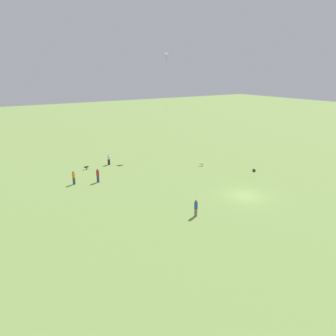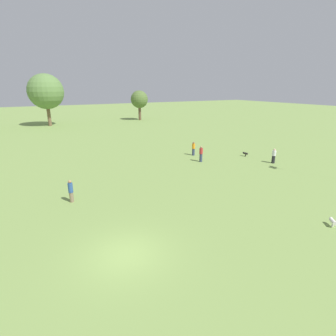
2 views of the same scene
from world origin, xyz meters
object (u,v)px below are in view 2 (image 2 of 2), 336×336
person_5 (193,149)px  dog_0 (245,153)px  person_2 (71,191)px  person_0 (274,156)px  dog_1 (333,221)px  person_3 (201,154)px

person_5 → dog_0: bearing=176.9°
person_2 → person_0: bearing=-21.9°
person_2 → dog_1: (13.62, -11.69, -0.55)m
dog_0 → dog_1: dog_0 is taller
dog_0 → dog_1: (-7.79, -15.31, -0.03)m
person_0 → dog_0: bearing=100.1°
person_2 → dog_0: size_ratio=2.44×
person_5 → person_2: bearing=54.1°
person_0 → dog_1: (-8.35, -11.49, -0.49)m
person_0 → dog_0: 3.89m
person_2 → dog_0: person_2 is taller
dog_0 → dog_1: size_ratio=1.12×
person_3 → dog_0: (6.32, -0.67, -0.56)m
person_3 → dog_1: size_ratio=2.88×
person_2 → person_3: person_3 is taller
person_3 → dog_0: 6.38m
person_0 → person_3: size_ratio=0.92×
person_5 → dog_1: bearing=112.8°
person_0 → person_2: size_ratio=0.96×
dog_0 → person_5: bearing=136.7°
person_5 → dog_0: size_ratio=2.42×
dog_1 → person_5: bearing=119.6°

